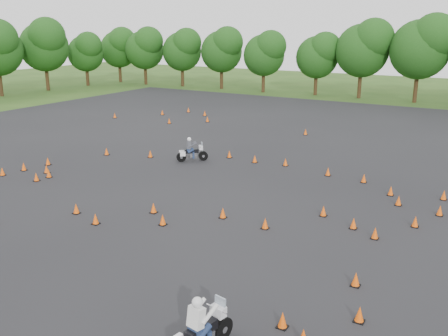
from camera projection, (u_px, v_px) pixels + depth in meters
ground at (179, 215)px, 22.14m from camera, size 140.00×140.00×0.00m
asphalt_pad at (243, 180)px, 27.12m from camera, size 62.00×62.00×0.00m
treeline at (424, 63)px, 47.70m from camera, size 87.02×32.08×11.10m
traffic_cones at (238, 181)px, 26.21m from camera, size 36.01×33.32×0.45m
rider_grey at (192, 149)px, 30.75m from camera, size 1.85×1.77×1.51m
rider_white at (202, 324)px, 12.60m from camera, size 1.06×2.30×1.71m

